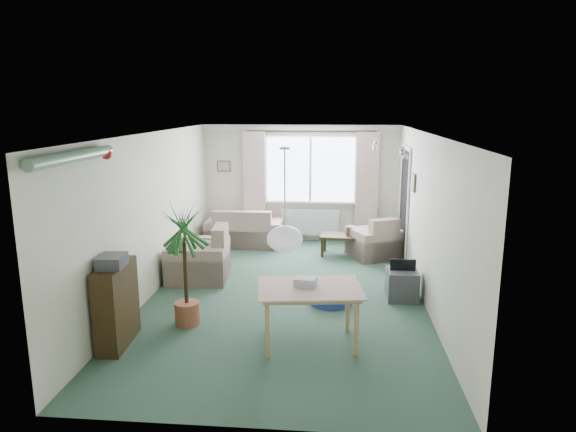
# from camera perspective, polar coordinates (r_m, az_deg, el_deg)

# --- Properties ---
(ground) EXTENTS (6.50, 6.50, 0.00)m
(ground) POSITION_cam_1_polar(r_m,az_deg,el_deg) (7.77, -0.20, -8.79)
(ground) COLOR #2B4939
(window) EXTENTS (1.80, 0.03, 1.30)m
(window) POSITION_cam_1_polar(r_m,az_deg,el_deg) (10.54, 2.51, 5.20)
(window) COLOR white
(curtain_rod) EXTENTS (2.60, 0.03, 0.03)m
(curtain_rod) POSITION_cam_1_polar(r_m,az_deg,el_deg) (10.40, 2.53, 9.36)
(curtain_rod) COLOR black
(curtain_left) EXTENTS (0.45, 0.08, 2.00)m
(curtain_left) POSITION_cam_1_polar(r_m,az_deg,el_deg) (10.59, -3.77, 3.96)
(curtain_left) COLOR beige
(curtain_right) EXTENTS (0.45, 0.08, 2.00)m
(curtain_right) POSITION_cam_1_polar(r_m,az_deg,el_deg) (10.49, 8.77, 3.76)
(curtain_right) COLOR beige
(radiator) EXTENTS (1.20, 0.10, 0.55)m
(radiator) POSITION_cam_1_polar(r_m,az_deg,el_deg) (10.70, 2.45, -0.68)
(radiator) COLOR white
(doorway) EXTENTS (0.03, 0.95, 2.00)m
(doorway) POSITION_cam_1_polar(r_m,az_deg,el_deg) (9.68, 12.81, 1.28)
(doorway) COLOR black
(pendant_lamp) EXTENTS (0.36, 0.36, 0.36)m
(pendant_lamp) POSITION_cam_1_polar(r_m,az_deg,el_deg) (5.12, -0.36, -2.57)
(pendant_lamp) COLOR white
(tinsel_garland) EXTENTS (1.60, 1.60, 0.12)m
(tinsel_garland) POSITION_cam_1_polar(r_m,az_deg,el_deg) (5.59, -22.69, 6.09)
(tinsel_garland) COLOR #196626
(bauble_cluster_a) EXTENTS (0.20, 0.20, 0.20)m
(bauble_cluster_a) POSITION_cam_1_polar(r_m,az_deg,el_deg) (8.17, 9.60, 8.08)
(bauble_cluster_a) COLOR silver
(bauble_cluster_b) EXTENTS (0.20, 0.20, 0.20)m
(bauble_cluster_b) POSITION_cam_1_polar(r_m,az_deg,el_deg) (7.01, 12.80, 7.29)
(bauble_cluster_b) COLOR silver
(wall_picture_back) EXTENTS (0.28, 0.03, 0.22)m
(wall_picture_back) POSITION_cam_1_polar(r_m,az_deg,el_deg) (10.77, -7.14, 5.53)
(wall_picture_back) COLOR brown
(wall_picture_right) EXTENTS (0.03, 0.24, 0.30)m
(wall_picture_right) POSITION_cam_1_polar(r_m,az_deg,el_deg) (8.62, 13.81, 3.62)
(wall_picture_right) COLOR brown
(sofa) EXTENTS (1.52, 0.81, 0.76)m
(sofa) POSITION_cam_1_polar(r_m,az_deg,el_deg) (10.41, -4.84, -1.19)
(sofa) COLOR #B9AC8C
(sofa) RESTS_ON ground
(armchair_corner) EXTENTS (1.14, 1.11, 0.78)m
(armchair_corner) POSITION_cam_1_polar(r_m,az_deg,el_deg) (9.72, 9.69, -2.23)
(armchair_corner) COLOR #BAAA8D
(armchair_corner) RESTS_ON ground
(armchair_left) EXTENTS (1.01, 1.06, 0.88)m
(armchair_left) POSITION_cam_1_polar(r_m,az_deg,el_deg) (8.49, -9.95, -4.00)
(armchair_left) COLOR beige
(armchair_left) RESTS_ON ground
(coffee_table) EXTENTS (0.92, 0.57, 0.39)m
(coffee_table) POSITION_cam_1_polar(r_m,az_deg,el_deg) (9.77, 6.23, -3.23)
(coffee_table) COLOR black
(coffee_table) RESTS_ON ground
(photo_frame) EXTENTS (0.12, 0.03, 0.16)m
(photo_frame) POSITION_cam_1_polar(r_m,az_deg,el_deg) (9.68, 6.84, -1.70)
(photo_frame) COLOR brown
(photo_frame) RESTS_ON coffee_table
(bookshelf) EXTENTS (0.31, 0.81, 0.98)m
(bookshelf) POSITION_cam_1_polar(r_m,az_deg,el_deg) (6.44, -18.51, -9.34)
(bookshelf) COLOR black
(bookshelf) RESTS_ON ground
(hifi_box) EXTENTS (0.31, 0.37, 0.14)m
(hifi_box) POSITION_cam_1_polar(r_m,az_deg,el_deg) (6.18, -18.99, -4.77)
(hifi_box) COLOR #3E3F44
(hifi_box) RESTS_ON bookshelf
(houseplant) EXTENTS (0.78, 0.78, 1.60)m
(houseplant) POSITION_cam_1_polar(r_m,az_deg,el_deg) (6.66, -11.37, -5.38)
(houseplant) COLOR #1B512C
(houseplant) RESTS_ON ground
(dining_table) EXTENTS (1.19, 0.87, 0.69)m
(dining_table) POSITION_cam_1_polar(r_m,az_deg,el_deg) (6.17, 2.42, -11.08)
(dining_table) COLOR tan
(dining_table) RESTS_ON ground
(gift_box) EXTENTS (0.28, 0.22, 0.12)m
(gift_box) POSITION_cam_1_polar(r_m,az_deg,el_deg) (6.06, 1.95, -7.42)
(gift_box) COLOR silver
(gift_box) RESTS_ON dining_table
(tv_cube) EXTENTS (0.44, 0.49, 0.44)m
(tv_cube) POSITION_cam_1_polar(r_m,az_deg,el_deg) (7.75, 12.54, -7.44)
(tv_cube) COLOR #404046
(tv_cube) RESTS_ON ground
(pet_bed) EXTENTS (0.66, 0.66, 0.12)m
(pet_bed) POSITION_cam_1_polar(r_m,az_deg,el_deg) (7.49, 4.74, -9.15)
(pet_bed) COLOR navy
(pet_bed) RESTS_ON ground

